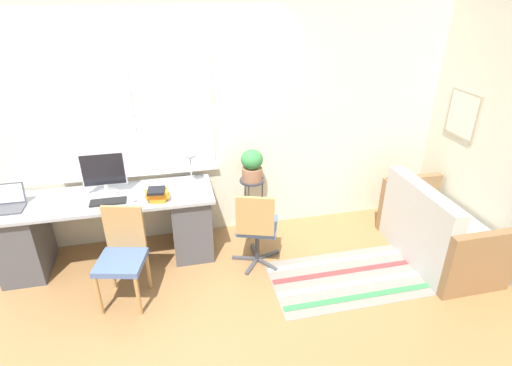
# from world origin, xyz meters

# --- Properties ---
(ground_plane) EXTENTS (14.00, 14.00, 0.00)m
(ground_plane) POSITION_xyz_m (0.00, 0.00, 0.00)
(ground_plane) COLOR #9E7042
(wall_back_with_window) EXTENTS (9.00, 0.12, 2.70)m
(wall_back_with_window) POSITION_xyz_m (-0.01, 0.73, 1.36)
(wall_back_with_window) COLOR beige
(wall_back_with_window) RESTS_ON ground_plane
(wall_right_with_picture) EXTENTS (0.08, 9.00, 2.70)m
(wall_right_with_picture) POSITION_xyz_m (3.22, 0.00, 1.35)
(wall_right_with_picture) COLOR beige
(wall_right_with_picture) RESTS_ON ground_plane
(desk) EXTENTS (2.15, 0.65, 0.76)m
(desk) POSITION_xyz_m (-0.63, 0.33, 0.41)
(desk) COLOR #9EA3A8
(desk) RESTS_ON ground_plane
(laptop) EXTENTS (0.30, 0.24, 0.22)m
(laptop) POSITION_xyz_m (-1.49, 0.30, 0.81)
(laptop) COLOR #4C4C51
(laptop) RESTS_ON desk
(monitor) EXTENTS (0.42, 0.21, 0.44)m
(monitor) POSITION_xyz_m (-0.61, 0.42, 0.98)
(monitor) COLOR silver
(monitor) RESTS_ON desk
(keyboard) EXTENTS (0.34, 0.14, 0.02)m
(keyboard) POSITION_xyz_m (-0.58, 0.21, 0.77)
(keyboard) COLOR black
(keyboard) RESTS_ON desk
(mouse) EXTENTS (0.04, 0.07, 0.04)m
(mouse) POSITION_xyz_m (-0.33, 0.19, 0.78)
(mouse) COLOR silver
(mouse) RESTS_ON desk
(desk_lamp) EXTENTS (0.12, 0.12, 0.38)m
(desk_lamp) POSITION_xyz_m (0.25, 0.43, 1.05)
(desk_lamp) COLOR #ADADB2
(desk_lamp) RESTS_ON desk
(book_stack) EXTENTS (0.24, 0.18, 0.13)m
(book_stack) POSITION_xyz_m (-0.11, 0.14, 0.83)
(book_stack) COLOR orange
(book_stack) RESTS_ON desk
(desk_chair_wooden) EXTENTS (0.48, 0.49, 0.90)m
(desk_chair_wooden) POSITION_xyz_m (-0.45, -0.29, 0.48)
(desk_chair_wooden) COLOR #B2844C
(desk_chair_wooden) RESTS_ON ground_plane
(office_chair_swivel) EXTENTS (0.53, 0.55, 0.88)m
(office_chair_swivel) POSITION_xyz_m (0.84, -0.09, 0.47)
(office_chair_swivel) COLOR #47474C
(office_chair_swivel) RESTS_ON ground_plane
(couch_loveseat) EXTENTS (0.72, 1.30, 0.86)m
(couch_loveseat) POSITION_xyz_m (2.73, -0.36, 0.30)
(couch_loveseat) COLOR beige
(couch_loveseat) RESTS_ON ground_plane
(plant_stand) EXTENTS (0.28, 0.28, 0.71)m
(plant_stand) POSITION_xyz_m (0.92, 0.50, 0.63)
(plant_stand) COLOR #333338
(plant_stand) RESTS_ON ground_plane
(potted_plant) EXTENTS (0.24, 0.24, 0.35)m
(potted_plant) POSITION_xyz_m (0.92, 0.50, 0.89)
(potted_plant) COLOR #9E6B4C
(potted_plant) RESTS_ON plant_stand
(floor_rug_striped) EXTENTS (1.52, 0.85, 0.01)m
(floor_rug_striped) POSITION_xyz_m (1.67, -0.51, 0.00)
(floor_rug_striped) COLOR gray
(floor_rug_striped) RESTS_ON ground_plane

